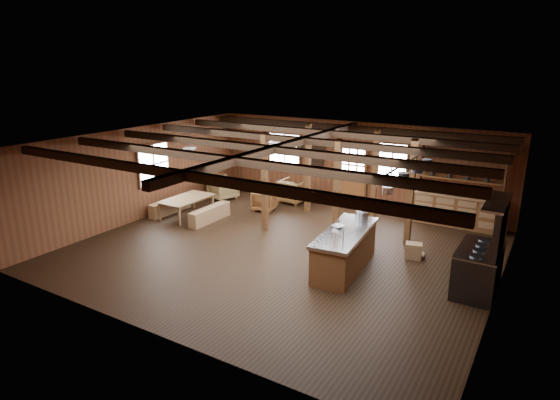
# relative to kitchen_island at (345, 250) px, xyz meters

# --- Properties ---
(room) EXTENTS (10.04, 9.04, 2.84)m
(room) POSITION_rel_kitchen_island_xyz_m (-1.80, 0.26, 0.92)
(room) COLOR black
(room) RESTS_ON ground
(ceiling_joists) EXTENTS (9.80, 8.82, 0.18)m
(ceiling_joists) POSITION_rel_kitchen_island_xyz_m (-1.80, 0.44, 2.20)
(ceiling_joists) COLOR black
(ceiling_joists) RESTS_ON ceiling
(timber_posts) EXTENTS (3.95, 2.35, 2.80)m
(timber_posts) POSITION_rel_kitchen_island_xyz_m (-1.28, 2.34, 0.92)
(timber_posts) COLOR #4F3316
(timber_posts) RESTS_ON floor
(back_door) EXTENTS (1.02, 0.08, 2.15)m
(back_door) POSITION_rel_kitchen_island_xyz_m (-1.80, 4.71, 0.40)
(back_door) COLOR brown
(back_door) RESTS_ON floor
(window_back_left) EXTENTS (1.32, 0.06, 1.32)m
(window_back_left) POSITION_rel_kitchen_island_xyz_m (-4.40, 4.72, 1.12)
(window_back_left) COLOR white
(window_back_left) RESTS_ON wall_back
(window_back_right) EXTENTS (1.02, 0.06, 1.32)m
(window_back_right) POSITION_rel_kitchen_island_xyz_m (-0.50, 4.72, 1.12)
(window_back_right) COLOR white
(window_back_right) RESTS_ON wall_back
(window_left) EXTENTS (0.14, 1.24, 1.32)m
(window_left) POSITION_rel_kitchen_island_xyz_m (-6.76, 0.76, 1.12)
(window_left) COLOR white
(window_left) RESTS_ON wall_back
(notice_boards) EXTENTS (1.08, 0.03, 0.90)m
(notice_boards) POSITION_rel_kitchen_island_xyz_m (-3.30, 4.72, 1.16)
(notice_boards) COLOR silver
(notice_boards) RESTS_ON wall_back
(back_counter) EXTENTS (2.55, 0.60, 2.45)m
(back_counter) POSITION_rel_kitchen_island_xyz_m (1.60, 4.47, 0.12)
(back_counter) COLOR brown
(back_counter) RESTS_ON floor
(pendant_lamps) EXTENTS (1.86, 2.36, 0.66)m
(pendant_lamps) POSITION_rel_kitchen_island_xyz_m (-4.05, 1.26, 1.77)
(pendant_lamps) COLOR #2F2F32
(pendant_lamps) RESTS_ON ceiling
(pot_rack) EXTENTS (0.41, 3.00, 0.46)m
(pot_rack) POSITION_rel_kitchen_island_xyz_m (1.14, 0.68, 1.79)
(pot_rack) COLOR #2F2F32
(pot_rack) RESTS_ON ceiling
(kitchen_island) EXTENTS (1.11, 2.57, 1.20)m
(kitchen_island) POSITION_rel_kitchen_island_xyz_m (0.00, 0.00, 0.00)
(kitchen_island) COLOR brown
(kitchen_island) RESTS_ON floor
(step_stool) EXTENTS (0.50, 0.40, 0.39)m
(step_stool) POSITION_rel_kitchen_island_xyz_m (1.20, 1.44, -0.28)
(step_stool) COLOR olive
(step_stool) RESTS_ON floor
(commercial_range) EXTENTS (0.83, 1.62, 2.00)m
(commercial_range) POSITION_rel_kitchen_island_xyz_m (2.85, 0.45, 0.17)
(commercial_range) COLOR #2F2F32
(commercial_range) RESTS_ON floor
(dining_table) EXTENTS (0.96, 1.71, 0.60)m
(dining_table) POSITION_rel_kitchen_island_xyz_m (-5.70, 1.04, -0.18)
(dining_table) COLOR olive
(dining_table) RESTS_ON floor
(bench_wall) EXTENTS (0.30, 1.59, 0.44)m
(bench_wall) POSITION_rel_kitchen_island_xyz_m (-6.45, 1.04, -0.26)
(bench_wall) COLOR olive
(bench_wall) RESTS_ON floor
(bench_aisle) EXTENTS (0.30, 1.61, 0.44)m
(bench_aisle) POSITION_rel_kitchen_island_xyz_m (-4.83, 1.04, -0.26)
(bench_aisle) COLOR olive
(bench_aisle) RESTS_ON floor
(armchair_a) EXTENTS (0.85, 0.87, 0.65)m
(armchair_a) POSITION_rel_kitchen_island_xyz_m (-4.03, 2.83, -0.15)
(armchair_a) COLOR brown
(armchair_a) RESTS_ON floor
(armchair_b) EXTENTS (0.89, 0.91, 0.79)m
(armchair_b) POSITION_rel_kitchen_island_xyz_m (-3.68, 4.06, -0.08)
(armchair_b) COLOR brown
(armchair_b) RESTS_ON floor
(armchair_c) EXTENTS (1.05, 1.07, 0.77)m
(armchair_c) POSITION_rel_kitchen_island_xyz_m (-6.00, 3.20, -0.09)
(armchair_c) COLOR olive
(armchair_c) RESTS_ON floor
(counter_pot) EXTENTS (0.32, 0.32, 0.19)m
(counter_pot) POSITION_rel_kitchen_island_xyz_m (0.01, 0.98, 0.56)
(counter_pot) COLOR silver
(counter_pot) RESTS_ON kitchen_island
(bowl) EXTENTS (0.35, 0.35, 0.07)m
(bowl) POSITION_rel_kitchen_island_xyz_m (-0.23, 0.10, 0.50)
(bowl) COLOR silver
(bowl) RESTS_ON kitchen_island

